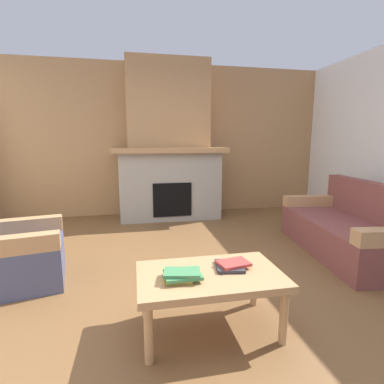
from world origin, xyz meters
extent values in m
plane|color=brown|center=(0.00, 0.00, 0.00)|extent=(9.00, 9.00, 0.00)
cube|color=#A87A4C|center=(0.00, 3.00, 1.35)|extent=(6.00, 0.12, 2.70)
cube|color=gray|center=(0.00, 2.59, 0.57)|extent=(1.70, 0.70, 1.15)
cube|color=black|center=(0.00, 2.26, 0.38)|extent=(0.64, 0.08, 0.56)
cube|color=#A87A4C|center=(0.00, 2.54, 1.19)|extent=(1.90, 0.82, 0.08)
cube|color=#A87A4C|center=(0.00, 2.69, 1.97)|extent=(1.40, 0.50, 1.47)
cube|color=brown|center=(1.84, 0.47, 0.20)|extent=(1.06, 1.89, 0.40)
cube|color=brown|center=(2.18, 0.43, 0.62)|extent=(0.39, 1.81, 0.45)
cube|color=tan|center=(1.95, 1.28, 0.48)|extent=(0.85, 0.27, 0.15)
cube|color=#474C6B|center=(-1.70, 0.41, 0.20)|extent=(0.89, 0.89, 0.40)
cube|color=tan|center=(-1.64, 0.11, 0.48)|extent=(0.77, 0.28, 0.15)
cube|color=tan|center=(-1.76, 0.71, 0.48)|extent=(0.77, 0.28, 0.15)
cube|color=tan|center=(-0.11, -0.62, 0.41)|extent=(1.00, 0.60, 0.05)
cylinder|color=tan|center=(-0.55, -0.86, 0.19)|extent=(0.06, 0.06, 0.38)
cylinder|color=tan|center=(0.33, -0.86, 0.19)|extent=(0.06, 0.06, 0.38)
cylinder|color=tan|center=(-0.55, -0.38, 0.19)|extent=(0.06, 0.06, 0.38)
cylinder|color=tan|center=(0.33, -0.38, 0.19)|extent=(0.06, 0.06, 0.38)
cube|color=gold|center=(-0.34, -0.67, 0.44)|extent=(0.20, 0.19, 0.02)
cube|color=#3D7F4C|center=(-0.31, -0.68, 0.46)|extent=(0.25, 0.20, 0.02)
cube|color=#3D7F4C|center=(-0.32, -0.69, 0.48)|extent=(0.26, 0.18, 0.02)
cube|color=#2D2D33|center=(0.05, -0.57, 0.44)|extent=(0.23, 0.24, 0.02)
cube|color=#B23833|center=(0.08, -0.57, 0.46)|extent=(0.24, 0.19, 0.02)
camera|label=1|loc=(-0.60, -2.45, 1.33)|focal=27.12mm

